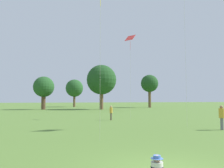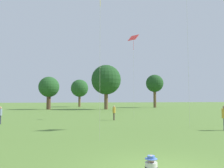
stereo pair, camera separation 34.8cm
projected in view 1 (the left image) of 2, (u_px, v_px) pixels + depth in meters
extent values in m
cylinder|color=silver|center=(157.00, 168.00, 6.15)|extent=(0.35, 0.35, 0.34)
cylinder|color=black|center=(157.00, 168.00, 6.15)|extent=(0.36, 0.36, 0.09)
sphere|color=tan|center=(157.00, 159.00, 6.17)|extent=(0.21, 0.21, 0.21)
cylinder|color=#4C70B7|center=(157.00, 158.00, 6.17)|extent=(0.35, 0.35, 0.01)
cylinder|color=#4C70B7|center=(157.00, 157.00, 6.17)|extent=(0.21, 0.21, 0.09)
cylinder|color=brown|center=(111.00, 117.00, 23.17)|extent=(0.23, 0.23, 0.75)
cylinder|color=gold|center=(111.00, 110.00, 23.22)|extent=(0.41, 0.41, 0.59)
sphere|color=tan|center=(111.00, 107.00, 23.24)|extent=(0.20, 0.20, 0.20)
cylinder|color=slate|center=(222.00, 124.00, 15.75)|extent=(0.30, 0.30, 0.86)
cylinder|color=gold|center=(222.00, 113.00, 15.80)|extent=(0.54, 0.54, 0.68)
sphere|color=#A37556|center=(221.00, 107.00, 15.83)|extent=(0.23, 0.23, 0.23)
cylinder|color=#BCB7A8|center=(100.00, 50.00, 11.96)|extent=(0.01, 0.01, 9.78)
cylinder|color=#BCB7A8|center=(185.00, 33.00, 17.80)|extent=(0.01, 0.01, 15.30)
cube|color=red|center=(130.00, 38.00, 25.40)|extent=(1.27, 1.33, 0.76)
cylinder|color=red|center=(130.00, 46.00, 25.33)|extent=(0.02, 0.02, 1.08)
cylinder|color=#BCB7A8|center=(130.00, 78.00, 25.07)|extent=(0.01, 0.01, 9.36)
cylinder|color=brown|center=(43.00, 101.00, 47.61)|extent=(0.90, 0.90, 3.73)
sphere|color=#235123|center=(44.00, 87.00, 47.83)|extent=(4.52, 4.52, 4.52)
cylinder|color=brown|center=(150.00, 98.00, 59.39)|extent=(0.76, 0.76, 5.27)
sphere|color=#1E471E|center=(149.00, 83.00, 59.67)|extent=(4.72, 4.72, 4.72)
cylinder|color=brown|center=(74.00, 100.00, 64.35)|extent=(0.68, 0.68, 4.12)
sphere|color=#235123|center=(74.00, 88.00, 64.60)|extent=(5.15, 5.15, 5.15)
cylinder|color=brown|center=(101.00, 99.00, 48.09)|extent=(0.83, 0.83, 4.76)
sphere|color=#1E471E|center=(101.00, 80.00, 48.38)|extent=(6.58, 6.58, 6.58)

